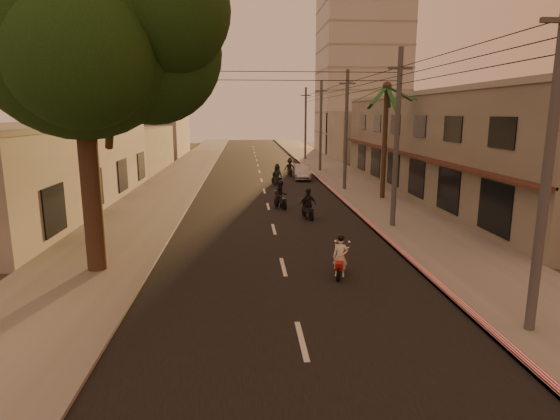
{
  "coord_description": "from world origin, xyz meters",
  "views": [
    {
      "loc": [
        -1.4,
        -15.2,
        5.85
      ],
      "look_at": [
        0.07,
        4.58,
        1.73
      ],
      "focal_mm": 30.0,
      "sensor_mm": 36.0,
      "label": 1
    }
  ],
  "objects_px": {
    "scooter_mid_a": "(281,196)",
    "scooter_far_a": "(277,175)",
    "palm_tree": "(387,93)",
    "scooter_red": "(340,258)",
    "scooter_mid_b": "(308,205)",
    "broadleaf_tree": "(91,35)",
    "parked_car": "(302,172)",
    "scooter_far_b": "(290,168)"
  },
  "relations": [
    {
      "from": "scooter_far_a",
      "to": "parked_car",
      "type": "xyz_separation_m",
      "value": [
        2.53,
        3.47,
        -0.16
      ]
    },
    {
      "from": "scooter_mid_b",
      "to": "parked_car",
      "type": "height_order",
      "value": "scooter_mid_b"
    },
    {
      "from": "palm_tree",
      "to": "parked_car",
      "type": "relative_size",
      "value": 1.98
    },
    {
      "from": "broadleaf_tree",
      "to": "scooter_far_b",
      "type": "height_order",
      "value": "broadleaf_tree"
    },
    {
      "from": "scooter_red",
      "to": "broadleaf_tree",
      "type": "bearing_deg",
      "value": -170.75
    },
    {
      "from": "broadleaf_tree",
      "to": "scooter_mid_b",
      "type": "bearing_deg",
      "value": 43.28
    },
    {
      "from": "palm_tree",
      "to": "scooter_red",
      "type": "bearing_deg",
      "value": -111.61
    },
    {
      "from": "scooter_far_a",
      "to": "parked_car",
      "type": "distance_m",
      "value": 4.3
    },
    {
      "from": "scooter_red",
      "to": "scooter_mid_a",
      "type": "distance_m",
      "value": 12.55
    },
    {
      "from": "scooter_far_a",
      "to": "scooter_far_b",
      "type": "bearing_deg",
      "value": 53.06
    },
    {
      "from": "scooter_red",
      "to": "scooter_far_a",
      "type": "xyz_separation_m",
      "value": [
        -0.8,
        22.12,
        0.11
      ]
    },
    {
      "from": "scooter_red",
      "to": "scooter_mid_b",
      "type": "relative_size",
      "value": 0.89
    },
    {
      "from": "palm_tree",
      "to": "scooter_mid_b",
      "type": "height_order",
      "value": "palm_tree"
    },
    {
      "from": "palm_tree",
      "to": "scooter_red",
      "type": "xyz_separation_m",
      "value": [
        -6.01,
        -15.18,
        -6.44
      ]
    },
    {
      "from": "palm_tree",
      "to": "scooter_mid_b",
      "type": "xyz_separation_m",
      "value": [
        -5.94,
        -5.69,
        -6.35
      ]
    },
    {
      "from": "scooter_far_b",
      "to": "parked_car",
      "type": "height_order",
      "value": "scooter_far_b"
    },
    {
      "from": "scooter_red",
      "to": "scooter_mid_b",
      "type": "distance_m",
      "value": 9.49
    },
    {
      "from": "palm_tree",
      "to": "scooter_far_b",
      "type": "distance_m",
      "value": 15.09
    },
    {
      "from": "scooter_red",
      "to": "scooter_far_a",
      "type": "relative_size",
      "value": 0.88
    },
    {
      "from": "scooter_mid_b",
      "to": "scooter_far_b",
      "type": "relative_size",
      "value": 1.01
    },
    {
      "from": "scooter_mid_a",
      "to": "scooter_far_a",
      "type": "xyz_separation_m",
      "value": [
        0.42,
        9.64,
        -0.0
      ]
    },
    {
      "from": "scooter_far_a",
      "to": "parked_car",
      "type": "height_order",
      "value": "scooter_far_a"
    },
    {
      "from": "scooter_red",
      "to": "parked_car",
      "type": "distance_m",
      "value": 25.65
    },
    {
      "from": "scooter_far_b",
      "to": "parked_car",
      "type": "xyz_separation_m",
      "value": [
        0.95,
        -2.23,
        -0.13
      ]
    },
    {
      "from": "broadleaf_tree",
      "to": "parked_car",
      "type": "xyz_separation_m",
      "value": [
        10.32,
        24.27,
        -7.81
      ]
    },
    {
      "from": "palm_tree",
      "to": "scooter_mid_a",
      "type": "xyz_separation_m",
      "value": [
        -7.24,
        -2.69,
        -6.33
      ]
    },
    {
      "from": "scooter_mid_b",
      "to": "scooter_far_a",
      "type": "distance_m",
      "value": 12.66
    },
    {
      "from": "scooter_mid_a",
      "to": "scooter_mid_b",
      "type": "relative_size",
      "value": 1.0
    },
    {
      "from": "broadleaf_tree",
      "to": "palm_tree",
      "type": "bearing_deg",
      "value": 43.48
    },
    {
      "from": "scooter_far_b",
      "to": "parked_car",
      "type": "distance_m",
      "value": 2.43
    },
    {
      "from": "parked_car",
      "to": "scooter_red",
      "type": "bearing_deg",
      "value": -89.04
    },
    {
      "from": "scooter_mid_b",
      "to": "scooter_far_b",
      "type": "height_order",
      "value": "scooter_mid_b"
    },
    {
      "from": "scooter_mid_b",
      "to": "parked_car",
      "type": "distance_m",
      "value": 16.19
    },
    {
      "from": "scooter_mid_a",
      "to": "scooter_red",
      "type": "bearing_deg",
      "value": -102.73
    },
    {
      "from": "parked_car",
      "to": "scooter_far_b",
      "type": "bearing_deg",
      "value": 117.77
    },
    {
      "from": "scooter_mid_a",
      "to": "scooter_far_a",
      "type": "bearing_deg",
      "value": 69.15
    },
    {
      "from": "scooter_red",
      "to": "scooter_far_b",
      "type": "bearing_deg",
      "value": 106.39
    },
    {
      "from": "broadleaf_tree",
      "to": "scooter_mid_a",
      "type": "bearing_deg",
      "value": 56.57
    },
    {
      "from": "broadleaf_tree",
      "to": "scooter_red",
      "type": "distance_m",
      "value": 11.66
    },
    {
      "from": "broadleaf_tree",
      "to": "scooter_mid_a",
      "type": "relative_size",
      "value": 6.74
    },
    {
      "from": "scooter_far_a",
      "to": "scooter_far_b",
      "type": "xyz_separation_m",
      "value": [
        1.59,
        5.71,
        -0.03
      ]
    },
    {
      "from": "scooter_red",
      "to": "scooter_far_b",
      "type": "relative_size",
      "value": 0.9
    }
  ]
}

